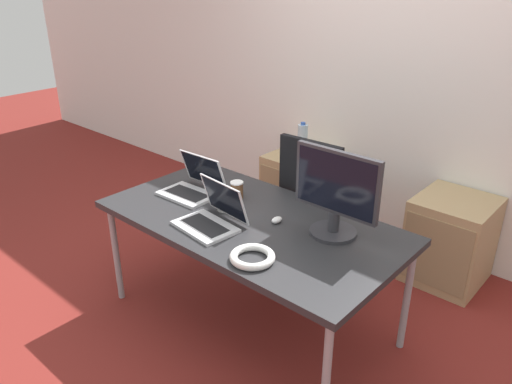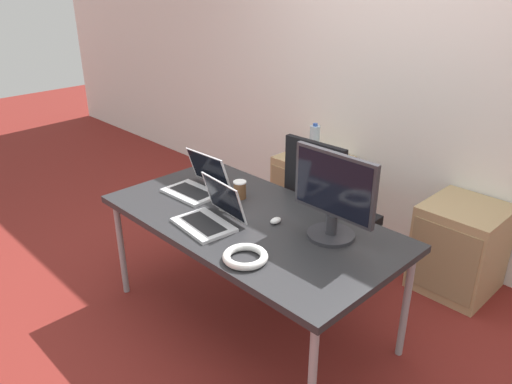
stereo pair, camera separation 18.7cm
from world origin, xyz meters
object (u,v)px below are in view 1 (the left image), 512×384
Objects in this scene: cabinet_left at (300,189)px; coffee_cup_brown at (237,190)px; office_chair at (322,226)px; laptop_right at (193,186)px; water_bottle at (302,140)px; monitor at (336,194)px; coffee_cup_white at (224,203)px; cable_coil at (252,257)px; mouse at (277,220)px; laptop_left at (212,217)px; cabinet_right at (450,240)px.

coffee_cup_brown reaches higher than cabinet_left.
office_chair is 0.95m from laptop_right.
water_bottle is 1.49m from monitor.
monitor is at bearing 16.16° from coffee_cup_white.
laptop_right is at bearing 157.22° from cable_coil.
monitor is 2.20× the size of cable_coil.
coffee_cup_white is at bearing 148.80° from cable_coil.
office_chair is 0.85m from coffee_cup_white.
coffee_cup_brown is (-0.38, 0.08, 0.04)m from mouse.
laptop_right is at bearing -126.50° from office_chair.
coffee_cup_white reaches higher than mouse.
coffee_cup_brown is at bearing -178.63° from monitor.
coffee_cup_brown is at bearing 111.57° from laptop_left.
office_chair is 14.62× the size of mouse.
coffee_cup_white is (0.31, -0.04, -0.00)m from laptop_right.
cable_coil is (-0.15, -0.48, -0.21)m from monitor.
cable_coil is (0.86, -1.56, 0.42)m from cabinet_left.
cabinet_left is 1.58m from laptop_left.
laptop_right reaches higher than coffee_cup_white.
office_chair reaches higher than water_bottle.
coffee_cup_white reaches higher than cable_coil.
coffee_cup_white is at bearing -73.69° from water_bottle.
cable_coil is at bearing -40.61° from coffee_cup_brown.
cabinet_right is 1.24× the size of monitor.
monitor reaches higher than laptop_right.
mouse is 0.39m from coffee_cup_brown.
mouse is (0.70, -1.18, -0.01)m from water_bottle.
coffee_cup_white is (-0.21, -0.74, 0.37)m from office_chair.
office_chair is 1.72× the size of cabinet_right.
cable_coil reaches higher than mouse.
water_bottle reaches higher than cable_coil.
office_chair reaches higher than cabinet_left.
office_chair reaches higher than cabinet_right.
monitor is at bearing -47.09° from cabinet_left.
cabinet_left is 1.83m from cable_coil.
cabinet_right is at bearing 37.30° from office_chair.
coffee_cup_white is at bearing -72.83° from coffee_cup_brown.
coffee_cup_brown is (-0.14, 0.34, 0.00)m from laptop_left.
monitor is (-0.27, -1.08, 0.64)m from cabinet_right.
cabinet_left is 1.44m from mouse.
monitor reaches higher than mouse.
office_chair is 9.51× the size of coffee_cup_brown.
cabinet_left is at bearing 137.56° from office_chair.
laptop_left is 0.36m from mouse.
cabinet_right is 1.35m from water_bottle.
cabinet_left is at bearing 107.52° from laptop_left.
office_chair is at bearing -42.44° from cabinet_left.
cabinet_left is 1.68× the size of laptop_left.
cabinet_right is at bearing 75.17° from cable_coil.
monitor is (1.01, -1.08, 0.20)m from water_bottle.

